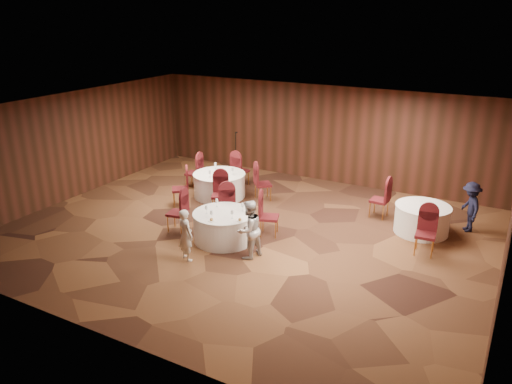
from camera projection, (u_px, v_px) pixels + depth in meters
The scene contains 15 objects.
ground at pixel (246, 233), 13.01m from camera, with size 12.00×12.00×0.00m, color black.
room_shell at pixel (245, 160), 12.34m from camera, with size 12.00×12.00×12.00m.
table_main at pixel (224, 226), 12.46m from camera, with size 1.53×1.53×0.74m.
table_left at pixel (219, 185), 15.43m from camera, with size 1.61×1.61×0.74m.
table_right at pixel (422, 219), 12.91m from camera, with size 1.40×1.40×0.74m.
chairs_main at pixel (224, 211), 13.08m from camera, with size 2.86×1.82×1.00m.
chairs_left at pixel (220, 182), 15.30m from camera, with size 3.13×3.04×1.00m.
chairs_right at pixel (401, 216), 12.78m from camera, with size 2.14×2.28×1.00m.
tabletop_main at pixel (227, 212), 12.15m from camera, with size 1.10×1.10×0.22m.
tabletop_left at pixel (219, 171), 15.28m from camera, with size 0.83×0.83×0.22m.
tabletop_right at pixel (429, 205), 12.42m from camera, with size 0.08×0.08×0.22m.
mic_stand at pixel (236, 165), 17.10m from camera, with size 0.24×0.24×1.61m.
woman_a at pixel (186, 235), 11.41m from camera, with size 0.46×0.30×1.25m, color silver.
woman_b at pixel (249, 230), 11.49m from camera, with size 0.68×0.53×1.41m, color silver.
man_c at pixel (470, 207), 12.91m from camera, with size 0.86×0.50×1.34m, color black.
Camera 1 is at (5.93, -10.27, 5.48)m, focal length 35.00 mm.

